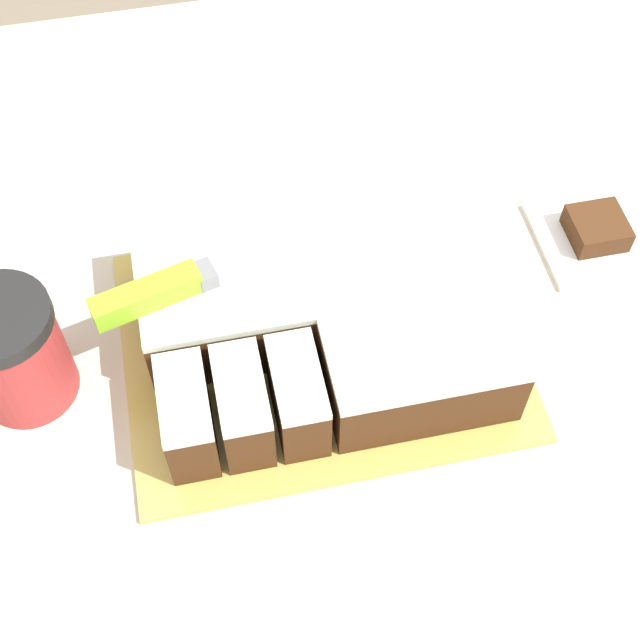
# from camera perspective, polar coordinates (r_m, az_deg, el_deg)

# --- Properties ---
(ground_plane) EXTENTS (8.00, 8.00, 0.00)m
(ground_plane) POSITION_cam_1_polar(r_m,az_deg,el_deg) (1.65, 2.17, -19.15)
(ground_plane) COLOR #7F705B
(countertop) EXTENTS (1.40, 1.10, 0.90)m
(countertop) POSITION_cam_1_polar(r_m,az_deg,el_deg) (1.22, 2.85, -13.54)
(countertop) COLOR beige
(countertop) RESTS_ON ground_plane
(cake_board) EXTENTS (0.35, 0.28, 0.01)m
(cake_board) POSITION_cam_1_polar(r_m,az_deg,el_deg) (0.81, 0.00, -1.54)
(cake_board) COLOR gold
(cake_board) RESTS_ON countertop
(cake) EXTENTS (0.31, 0.23, 0.07)m
(cake) POSITION_cam_1_polar(r_m,az_deg,el_deg) (0.78, 0.23, 0.21)
(cake) COLOR #472814
(cake) RESTS_ON cake_board
(knife) EXTENTS (0.28, 0.10, 0.02)m
(knife) POSITION_cam_1_polar(r_m,az_deg,el_deg) (0.76, -8.76, 2.38)
(knife) COLOR silver
(knife) RESTS_ON cake
(coffee_cup) EXTENTS (0.09, 0.09, 0.11)m
(coffee_cup) POSITION_cam_1_polar(r_m,az_deg,el_deg) (0.79, -19.05, -1.97)
(coffee_cup) COLOR #B23333
(coffee_cup) RESTS_ON countertop
(paper_napkin) EXTENTS (0.11, 0.11, 0.01)m
(paper_napkin) POSITION_cam_1_polar(r_m,az_deg,el_deg) (0.93, 17.07, 5.04)
(paper_napkin) COLOR white
(paper_napkin) RESTS_ON countertop
(brownie) EXTENTS (0.05, 0.05, 0.02)m
(brownie) POSITION_cam_1_polar(r_m,az_deg,el_deg) (0.92, 17.30, 5.63)
(brownie) COLOR #472814
(brownie) RESTS_ON paper_napkin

